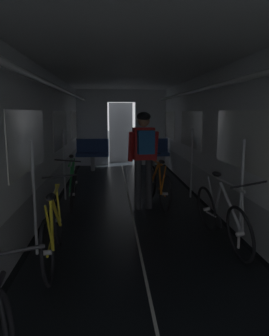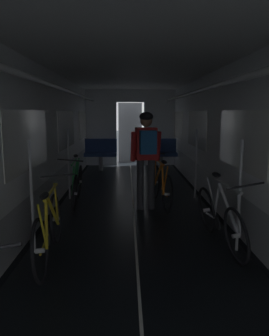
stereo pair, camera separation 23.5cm
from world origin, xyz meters
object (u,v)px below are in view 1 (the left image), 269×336
object	(u,v)px
bench_seat_far_right	(152,151)
person_cyclist_aisle	(144,150)
bicycle_silver	(222,216)
bicycle_yellow	(53,230)
bicycle_orange_in_aisle	(158,185)
bench_seat_far_left	(92,152)
bicycle_green	(73,185)

from	to	relation	value
bench_seat_far_right	person_cyclist_aisle	bearing A→B (deg)	-99.19
bicycle_silver	bicycle_yellow	world-z (taller)	bicycle_silver
bicycle_orange_in_aisle	bench_seat_far_right	bearing A→B (deg)	84.42
bench_seat_far_right	bench_seat_far_left	bearing A→B (deg)	180.00
bicycle_silver	bicycle_yellow	xyz separation A→B (m)	(-2.11, -0.39, 0.00)
bench_seat_far_left	bicycle_yellow	bearing A→B (deg)	-91.10
bicycle_yellow	bicycle_orange_in_aisle	bearing A→B (deg)	56.47
bicycle_green	bicycle_yellow	world-z (taller)	bicycle_green
bench_seat_far_left	bench_seat_far_right	bearing A→B (deg)	0.00
bench_seat_far_right	bicycle_yellow	size ratio (longest dim) A/B	0.58
bicycle_yellow	person_cyclist_aisle	size ratio (longest dim) A/B	0.98
bench_seat_far_left	bicycle_orange_in_aisle	xyz separation A→B (m)	(1.42, -3.88, -0.18)
bench_seat_far_left	bench_seat_far_right	size ratio (longest dim) A/B	1.00
bench_seat_far_left	bicycle_yellow	xyz separation A→B (m)	(-0.12, -6.21, -0.18)
bicycle_yellow	bicycle_orange_in_aisle	distance (m)	2.79
bench_seat_far_right	bicycle_yellow	bearing A→B (deg)	-107.18
bicycle_silver	bench_seat_far_right	bearing A→B (deg)	91.88
bench_seat_far_left	bicycle_orange_in_aisle	size ratio (longest dim) A/B	0.58
bicycle_silver	bicycle_yellow	size ratio (longest dim) A/B	1.00
bench_seat_far_right	bicycle_green	bearing A→B (deg)	-117.34
bicycle_green	bench_seat_far_left	bearing A→B (deg)	87.67
person_cyclist_aisle	bicycle_orange_in_aisle	bearing A→B (deg)	41.95
bench_seat_far_left	bicycle_green	xyz separation A→B (m)	(-0.15, -3.78, -0.19)
bench_seat_far_right	bicycle_silver	bearing A→B (deg)	-88.12
bench_seat_far_left	bicycle_silver	world-z (taller)	bicycle_silver
person_cyclist_aisle	bench_seat_far_left	bearing A→B (deg)	105.23
person_cyclist_aisle	bicycle_orange_in_aisle	xyz separation A→B (m)	(0.29, 0.26, -0.69)
bicycle_silver	bench_seat_far_left	bearing A→B (deg)	108.88
bench_seat_far_left	bicycle_green	world-z (taller)	bench_seat_far_left
bicycle_yellow	bicycle_orange_in_aisle	world-z (taller)	bicycle_yellow
bicycle_silver	bicycle_green	bearing A→B (deg)	136.42
bicycle_green	bicycle_silver	bearing A→B (deg)	-43.58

